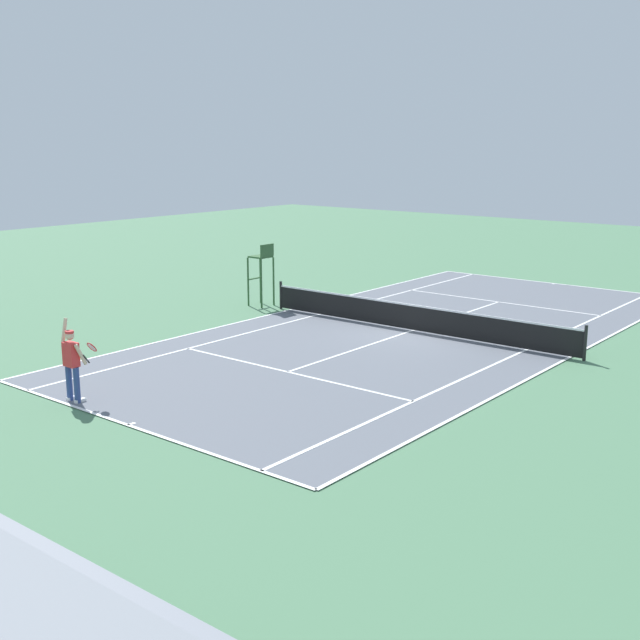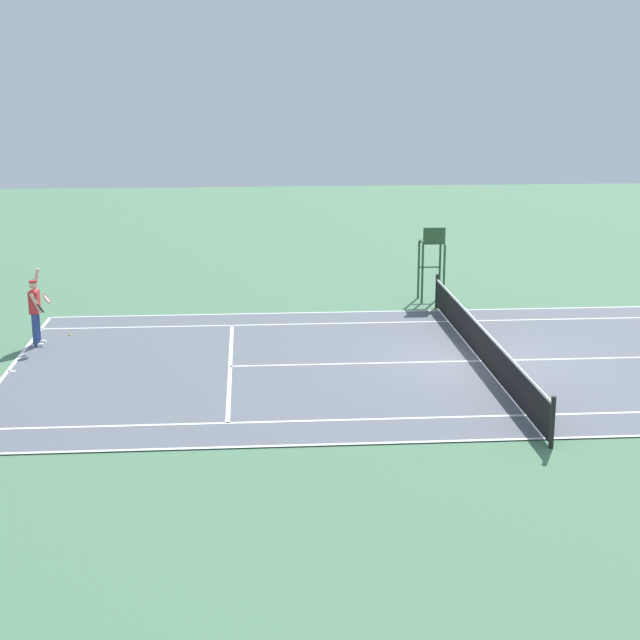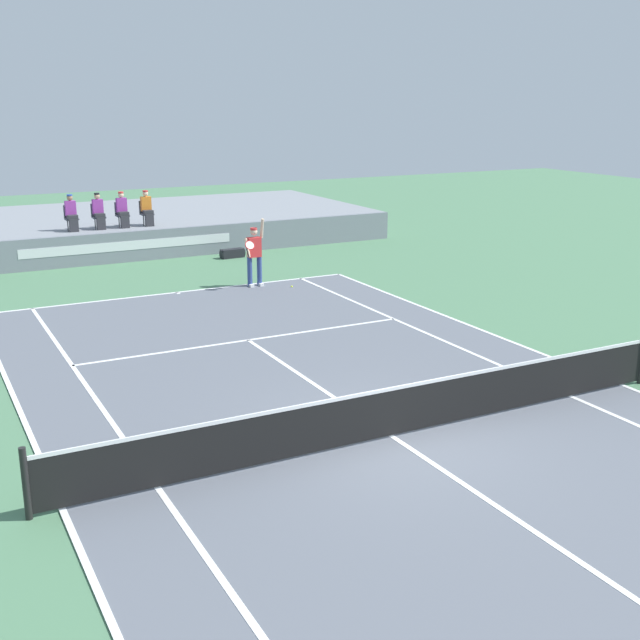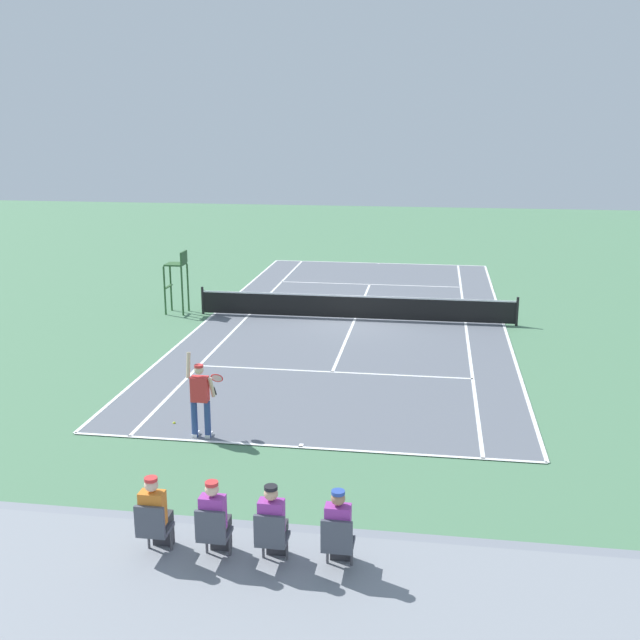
# 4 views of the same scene
# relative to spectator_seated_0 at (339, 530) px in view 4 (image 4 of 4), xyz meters

# --- Properties ---
(ground_plane) EXTENTS (80.00, 80.00, 0.00)m
(ground_plane) POSITION_rel_spectator_seated_0_xyz_m (1.69, -18.28, -1.69)
(ground_plane) COLOR #4C7A56
(court) EXTENTS (11.08, 23.88, 0.03)m
(court) POSITION_rel_spectator_seated_0_xyz_m (1.69, -18.28, -1.68)
(court) COLOR slate
(court) RESTS_ON ground
(net) EXTENTS (11.98, 0.10, 1.07)m
(net) POSITION_rel_spectator_seated_0_xyz_m (1.69, -18.28, -1.17)
(net) COLOR black
(net) RESTS_ON ground
(barrier_wall) EXTENTS (21.31, 0.25, 1.08)m
(barrier_wall) POSITION_rel_spectator_seated_0_xyz_m (1.69, -1.02, -1.15)
(barrier_wall) COLOR gray
(barrier_wall) RESTS_ON ground
(spectator_seated_0) EXTENTS (0.44, 0.60, 1.26)m
(spectator_seated_0) POSITION_rel_spectator_seated_0_xyz_m (0.00, 0.00, 0.00)
(spectator_seated_0) COLOR #474C56
(spectator_seated_0) RESTS_ON bleacher_platform
(spectator_seated_1) EXTENTS (0.44, 0.60, 1.26)m
(spectator_seated_1) POSITION_rel_spectator_seated_0_xyz_m (0.94, 0.00, 0.00)
(spectator_seated_1) COLOR #474C56
(spectator_seated_1) RESTS_ON bleacher_platform
(spectator_seated_2) EXTENTS (0.44, 0.60, 1.26)m
(spectator_seated_2) POSITION_rel_spectator_seated_0_xyz_m (1.79, 0.00, 0.00)
(spectator_seated_2) COLOR #474C56
(spectator_seated_2) RESTS_ON bleacher_platform
(spectator_seated_3) EXTENTS (0.44, 0.60, 1.26)m
(spectator_seated_3) POSITION_rel_spectator_seated_0_xyz_m (2.69, 0.00, 0.00)
(spectator_seated_3) COLOR #474C56
(spectator_seated_3) RESTS_ON bleacher_platform
(tennis_player) EXTENTS (0.76, 0.62, 2.08)m
(tennis_player) POSITION_rel_spectator_seated_0_xyz_m (4.09, -6.65, -0.69)
(tennis_player) COLOR navy
(tennis_player) RESTS_ON ground
(tennis_ball) EXTENTS (0.07, 0.07, 0.07)m
(tennis_ball) POSITION_rel_spectator_seated_0_xyz_m (5.02, -7.34, -1.65)
(tennis_ball) COLOR #D1E533
(tennis_ball) RESTS_ON ground
(umpire_chair) EXTENTS (0.77, 0.77, 2.44)m
(umpire_chair) POSITION_rel_spectator_seated_0_xyz_m (8.59, -18.28, -0.13)
(umpire_chair) COLOR #2D562D
(umpire_chair) RESTS_ON ground
(equipment_bag) EXTENTS (0.92, 0.37, 0.32)m
(equipment_bag) POSITION_rel_spectator_seated_0_xyz_m (5.17, -2.05, -1.53)
(equipment_bag) COLOR black
(equipment_bag) RESTS_ON ground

